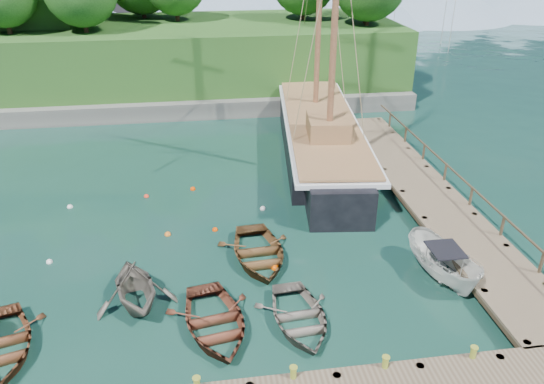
{
  "coord_description": "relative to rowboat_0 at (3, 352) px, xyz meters",
  "views": [
    {
      "loc": [
        -0.45,
        -17.15,
        13.28
      ],
      "look_at": [
        2.83,
        5.14,
        2.0
      ],
      "focal_mm": 35.0,
      "sensor_mm": 36.0,
      "label": 1
    }
  ],
  "objects": [
    {
      "name": "headland",
      "position": [
        -5.16,
        33.25,
        5.54
      ],
      "size": [
        51.0,
        19.31,
        12.9
      ],
      "color": "#474744",
      "rests_on": "ground"
    },
    {
      "name": "mooring_buoy_4",
      "position": [
        4.2,
        11.39,
        0.0
      ],
      "size": [
        0.28,
        0.28,
        0.28
      ],
      "primitive_type": "sphere",
      "color": "red",
      "rests_on": "ground"
    },
    {
      "name": "mooring_buoy_7",
      "position": [
        10.19,
        3.58,
        0.0
      ],
      "size": [
        0.35,
        0.35,
        0.35
      ],
      "primitive_type": "sphere",
      "color": "#F55100",
      "rests_on": "ground"
    },
    {
      "name": "mooring_buoy_0",
      "position": [
        0.36,
        5.5,
        0.0
      ],
      "size": [
        0.28,
        0.28,
        0.28
      ],
      "primitive_type": "sphere",
      "color": "white",
      "rests_on": "ground"
    },
    {
      "name": "rowboat_1",
      "position": [
        4.43,
        2.02,
        0.0
      ],
      "size": [
        4.02,
        4.38,
        1.94
      ],
      "primitive_type": "imported",
      "rotation": [
        0.0,
        0.0,
        0.26
      ],
      "color": "#5F594F",
      "rests_on": "ground"
    },
    {
      "name": "mooring_buoy_3",
      "position": [
        10.36,
        9.04,
        0.0
      ],
      "size": [
        0.31,
        0.31,
        0.31
      ],
      "primitive_type": "sphere",
      "color": "silver",
      "rests_on": "ground"
    },
    {
      "name": "rowboat_4",
      "position": [
        9.54,
        4.39,
        0.0
      ],
      "size": [
        3.61,
        4.86,
        0.96
      ],
      "primitive_type": "imported",
      "rotation": [
        0.0,
        0.0,
        0.06
      ],
      "color": "#52361B",
      "rests_on": "ground"
    },
    {
      "name": "mooring_buoy_5",
      "position": [
        6.74,
        11.93,
        0.0
      ],
      "size": [
        0.3,
        0.3,
        0.3
      ],
      "primitive_type": "sphere",
      "color": "#DE3E00",
      "rests_on": "ground"
    },
    {
      "name": "cabin_boat_white",
      "position": [
        17.02,
        1.9,
        0.0
      ],
      "size": [
        2.45,
        4.61,
        1.69
      ],
      "primitive_type": "imported",
      "rotation": [
        0.0,
        0.0,
        0.19
      ],
      "color": "silver",
      "rests_on": "ground"
    },
    {
      "name": "bollard_4",
      "position": [
        15.72,
        -3.21,
        0.0
      ],
      "size": [
        0.26,
        0.26,
        0.45
      ],
      "primitive_type": "cylinder",
      "color": "olive",
      "rests_on": "ground"
    },
    {
      "name": "rowboat_2",
      "position": [
        7.4,
        0.06,
        0.0
      ],
      "size": [
        3.96,
        5.0,
        0.93
      ],
      "primitive_type": "imported",
      "rotation": [
        0.0,
        0.0,
        0.17
      ],
      "color": "#592C1C",
      "rests_on": "ground"
    },
    {
      "name": "rowboat_3",
      "position": [
        10.52,
        -0.08,
        0.0
      ],
      "size": [
        3.23,
        4.31,
        0.85
      ],
      "primitive_type": "imported",
      "rotation": [
        0.0,
        0.0,
        0.08
      ],
      "color": "#635B51",
      "rests_on": "ground"
    },
    {
      "name": "mooring_buoy_2",
      "position": [
        7.76,
        7.23,
        0.0
      ],
      "size": [
        0.28,
        0.28,
        0.28
      ],
      "primitive_type": "sphere",
      "color": "#D83A00",
      "rests_on": "ground"
    },
    {
      "name": "mooring_buoy_1",
      "position": [
        5.48,
        7.12,
        0.0
      ],
      "size": [
        0.32,
        0.32,
        0.32
      ],
      "primitive_type": "sphere",
      "color": "orange",
      "rests_on": "ground"
    },
    {
      "name": "schooner",
      "position": [
        15.01,
        15.88,
        1.04
      ],
      "size": [
        6.72,
        25.86,
        18.67
      ],
      "rotation": [
        0.0,
        0.0,
        -0.12
      ],
      "color": "black",
      "rests_on": "ground"
    },
    {
      "name": "mooring_buoy_6",
      "position": [
        0.28,
        10.72,
        0.0
      ],
      "size": [
        0.31,
        0.31,
        0.31
      ],
      "primitive_type": "sphere",
      "color": "white",
      "rests_on": "ground"
    },
    {
      "name": "rowboat_0",
      "position": [
        0.0,
        0.0,
        0.0
      ],
      "size": [
        4.1,
        4.93,
        0.88
      ],
      "primitive_type": "imported",
      "rotation": [
        0.0,
        0.0,
        0.28
      ],
      "color": "#58321C",
      "rests_on": "ground"
    },
    {
      "name": "ground",
      "position": [
        7.72,
        1.89,
        0.0
      ],
      "size": [
        160.0,
        160.0,
        0.0
      ],
      "primitive_type": "plane",
      "color": "#11322B",
      "rests_on": "ground"
    },
    {
      "name": "bollard_3",
      "position": [
        12.72,
        -3.21,
        0.0
      ],
      "size": [
        0.26,
        0.26,
        0.45
      ],
      "primitive_type": "cylinder",
      "color": "olive",
      "rests_on": "ground"
    },
    {
      "name": "dock_east",
      "position": [
        19.22,
        8.89,
        0.43
      ],
      "size": [
        3.2,
        24.0,
        1.1
      ],
      "color": "brown",
      "rests_on": "ground"
    }
  ]
}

